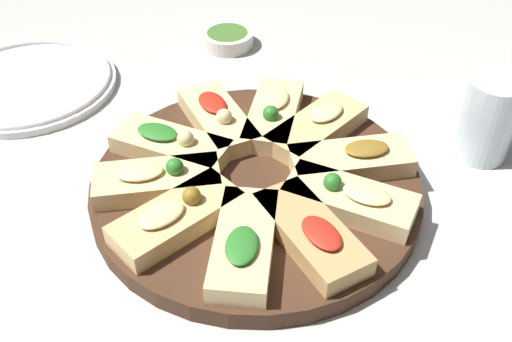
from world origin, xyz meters
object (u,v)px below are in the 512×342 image
(plate_right, at_px, (28,83))
(dipping_bowl, at_px, (228,38))
(serving_board, at_px, (256,186))
(water_glass, at_px, (488,119))

(plate_right, bearing_deg, dipping_bowl, -69.61)
(plate_right, relative_size, dipping_bowl, 3.02)
(serving_board, xyz_separation_m, water_glass, (0.05, -0.27, 0.04))
(plate_right, height_order, water_glass, water_glass)
(dipping_bowl, bearing_deg, serving_board, -176.28)
(plate_right, distance_m, dipping_bowl, 0.30)
(plate_right, height_order, dipping_bowl, dipping_bowl)
(serving_board, bearing_deg, dipping_bowl, 3.72)
(serving_board, height_order, water_glass, water_glass)
(plate_right, bearing_deg, water_glass, -107.72)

